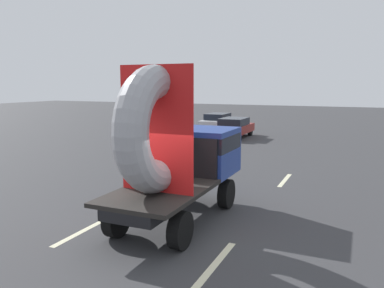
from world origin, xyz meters
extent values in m
plane|color=#38383A|center=(0.00, 0.00, 0.00)|extent=(120.00, 120.00, 0.00)
cylinder|color=black|center=(-0.95, 2.59, 0.43)|extent=(0.28, 0.87, 0.87)
cylinder|color=black|center=(0.75, 2.59, 0.43)|extent=(0.28, 0.87, 0.87)
cylinder|color=black|center=(-0.95, -0.57, 0.43)|extent=(0.28, 0.87, 0.87)
cylinder|color=black|center=(0.75, -0.57, 0.43)|extent=(0.28, 0.87, 0.87)
cube|color=black|center=(-0.10, 0.99, 0.86)|extent=(1.30, 5.03, 0.25)
cube|color=navy|center=(-0.10, 2.59, 1.66)|extent=(2.00, 1.83, 1.35)
cube|color=black|center=(-0.10, 2.54, 1.96)|extent=(2.02, 1.74, 0.44)
cube|color=black|center=(-0.10, 0.07, 1.04)|extent=(2.00, 3.20, 0.10)
cube|color=black|center=(-0.10, 1.62, 1.64)|extent=(1.80, 0.08, 1.10)
torus|color=#9E9EA3|center=(-0.10, -0.08, 2.59)|extent=(0.79, 3.00, 3.00)
cube|color=red|center=(-0.10, -0.08, 2.59)|extent=(1.90, 0.03, 3.00)
cylinder|color=black|center=(-4.52, 18.81, 0.32)|extent=(0.22, 0.63, 0.63)
cylinder|color=black|center=(-2.98, 18.81, 0.32)|extent=(0.22, 0.63, 0.63)
cylinder|color=black|center=(-4.52, 16.15, 0.32)|extent=(0.22, 0.63, 0.63)
cylinder|color=black|center=(-2.98, 16.15, 0.32)|extent=(0.22, 0.63, 0.63)
cube|color=maroon|center=(-3.75, 17.48, 0.59)|extent=(1.78, 4.15, 0.54)
cube|color=black|center=(-3.75, 17.38, 1.11)|extent=(1.60, 2.32, 0.49)
cube|color=beige|center=(-1.92, -0.63, 0.00)|extent=(0.16, 2.14, 0.01)
cube|color=beige|center=(-1.92, 6.83, 0.00)|extent=(0.16, 2.12, 0.01)
cube|color=beige|center=(1.73, -1.25, 0.00)|extent=(0.16, 2.83, 0.01)
cube|color=beige|center=(1.73, 6.65, 0.00)|extent=(0.16, 2.18, 0.01)
cylinder|color=black|center=(-5.64, 19.92, 0.31)|extent=(0.21, 0.62, 0.62)
cylinder|color=black|center=(-7.14, 19.92, 0.31)|extent=(0.21, 0.62, 0.62)
cylinder|color=black|center=(-5.64, 22.51, 0.31)|extent=(0.21, 0.62, 0.62)
cylinder|color=black|center=(-7.14, 22.51, 0.31)|extent=(0.21, 0.62, 0.62)
cube|color=silver|center=(-6.39, 21.22, 0.57)|extent=(1.74, 4.05, 0.53)
cube|color=black|center=(-6.39, 21.31, 1.08)|extent=(1.56, 2.27, 0.48)
camera|label=1|loc=(4.29, -7.91, 3.63)|focal=36.01mm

